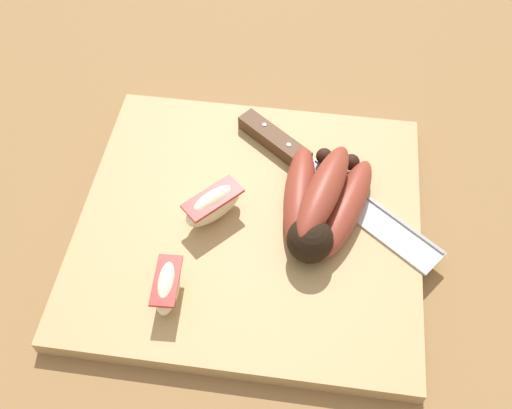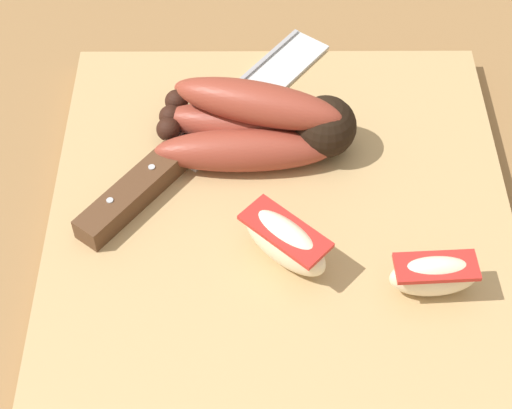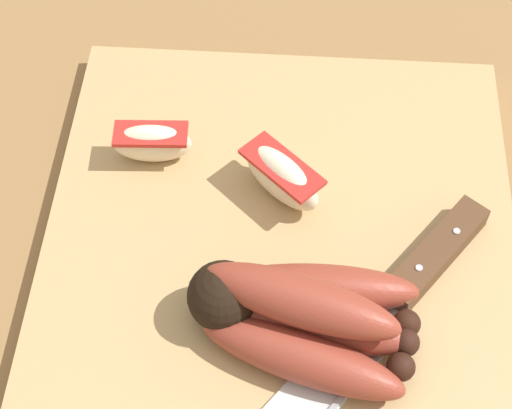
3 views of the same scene
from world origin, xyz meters
The scene contains 6 objects.
ground_plane centered at (0.00, 0.00, 0.00)m, with size 6.00×6.00×0.00m, color olive.
cutting_board centered at (0.00, 0.02, 0.01)m, with size 0.36×0.34×0.02m, color tan.
banana_bunch centered at (0.07, 0.03, 0.04)m, with size 0.10×0.15×0.06m.
chefs_knife centered at (0.05, 0.10, 0.03)m, with size 0.24×0.19×0.02m.
apple_wedge_near centered at (-0.04, 0.01, 0.04)m, with size 0.07×0.07×0.04m.
apple_wedge_middle centered at (-0.07, -0.08, 0.04)m, with size 0.03×0.06×0.03m.
Camera 1 is at (0.06, -0.34, 0.54)m, focal length 41.27 mm.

